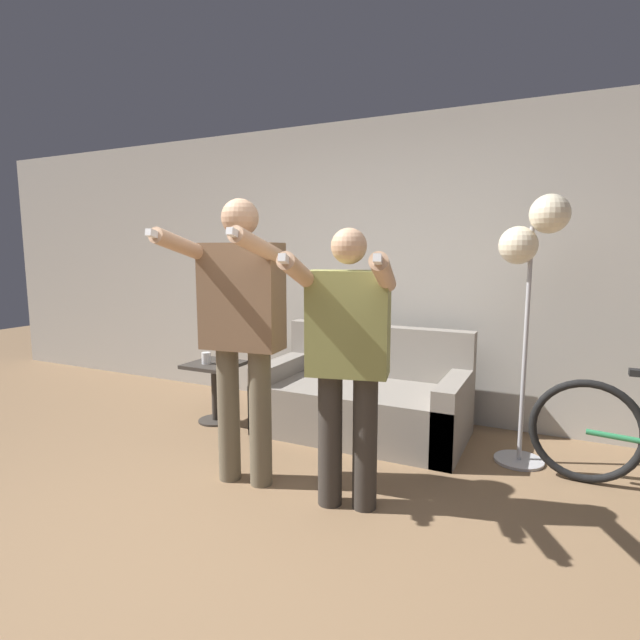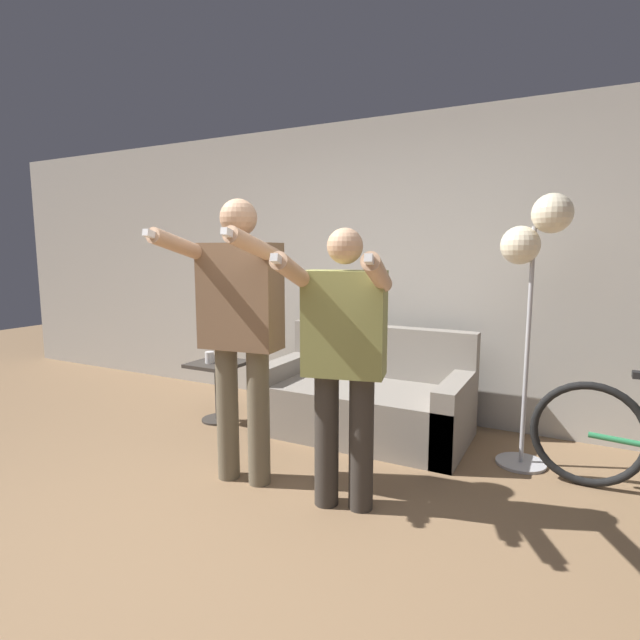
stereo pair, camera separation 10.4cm
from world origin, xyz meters
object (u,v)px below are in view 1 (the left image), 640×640
at_px(couch, 364,400).
at_px(person_left, 241,320).
at_px(floor_lamp, 532,250).
at_px(cup, 206,358).
at_px(side_table, 215,380).
at_px(person_right, 347,350).
at_px(cat, 344,314).

xyz_separation_m(couch, person_left, (-0.37, -1.16, 0.78)).
distance_m(person_left, floor_lamp, 1.95).
bearing_deg(cup, side_table, 54.08).
bearing_deg(cup, couch, 16.22).
distance_m(person_left, person_right, 0.72).
bearing_deg(cat, couch, -45.06).
xyz_separation_m(floor_lamp, side_table, (-2.44, -0.25, -1.10)).
height_order(couch, floor_lamp, floor_lamp).
height_order(person_right, cup, person_right).
relative_size(person_right, side_table, 3.08).
distance_m(person_left, cat, 1.49).
relative_size(floor_lamp, cup, 18.83).
bearing_deg(cup, floor_lamp, 7.04).
relative_size(couch, person_right, 1.01).
xyz_separation_m(person_left, person_right, (0.71, -0.00, -0.12)).
bearing_deg(floor_lamp, side_table, -174.12).
distance_m(person_right, cat, 1.62).
bearing_deg(person_left, floor_lamp, 28.75).
xyz_separation_m(couch, person_right, (0.34, -1.17, 0.66)).
bearing_deg(side_table, person_right, -28.15).
bearing_deg(person_left, cat, 81.68).
bearing_deg(cat, person_right, -66.14).
bearing_deg(side_table, floor_lamp, 5.88).
bearing_deg(floor_lamp, cat, 165.74).
bearing_deg(person_left, couch, 66.17).
relative_size(person_right, cup, 16.37).
bearing_deg(person_right, cat, 100.78).
bearing_deg(cat, person_left, -91.99).
height_order(person_right, side_table, person_right).
relative_size(couch, cat, 2.99).
bearing_deg(cup, person_right, -26.02).
height_order(cat, floor_lamp, floor_lamp).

